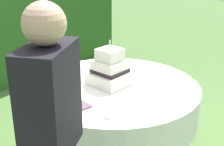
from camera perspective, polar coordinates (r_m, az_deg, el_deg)
The scene contains 6 objects.
cake_table at distance 2.67m, azimuth 0.33°, elevation -4.96°, with size 1.37×1.37×0.78m.
wedding_cake at distance 2.60m, azimuth -0.35°, elevation 0.49°, with size 0.32×0.31×0.37m.
serving_plate_near at distance 2.15m, azimuth 0.18°, elevation -7.27°, with size 0.14×0.14×0.01m, color white.
serving_plate_far at distance 2.66m, azimuth 11.70°, elevation -1.97°, with size 0.12×0.12×0.01m, color white.
napkin_stack at distance 2.27m, azimuth -6.05°, elevation -5.79°, with size 0.14×0.14×0.01m, color #6B4C60.
standing_person at distance 1.68m, azimuth -10.37°, elevation -10.86°, with size 0.41×0.34×1.60m.
Camera 1 is at (-1.88, -1.49, 1.81)m, focal length 52.08 mm.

